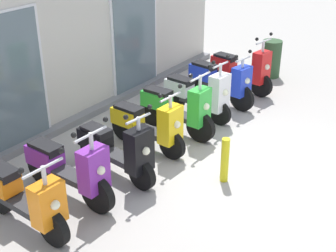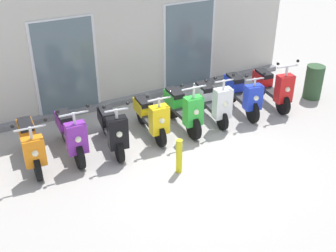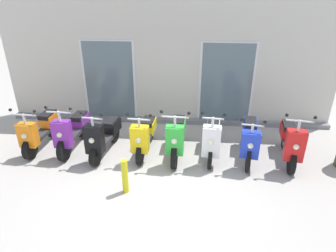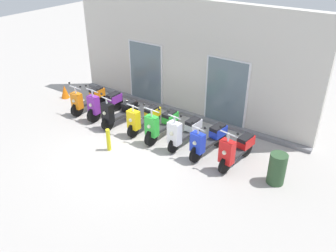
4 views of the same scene
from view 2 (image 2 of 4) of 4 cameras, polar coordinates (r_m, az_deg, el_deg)
name	(u,v)px [view 2 (image 2 of 4)]	position (r m, az deg, el deg)	size (l,w,h in m)	color
ground_plane	(192,155)	(8.71, 3.17, -3.86)	(40.00, 40.00, 0.00)	#A8A39E
storefront_facade	(127,25)	(10.43, -5.43, 13.30)	(9.03, 0.50, 3.92)	beige
scooter_orange	(31,144)	(8.57, -17.82, -2.28)	(0.63, 1.57, 1.20)	black
scooter_purple	(71,133)	(8.71, -12.81, -0.98)	(0.62, 1.65, 1.28)	black
scooter_black	(112,128)	(8.76, -7.44, -0.30)	(0.56, 1.56, 1.24)	black
scooter_yellow	(151,116)	(9.17, -2.30, 1.37)	(0.56, 1.53, 1.20)	black
scooter_green	(183,109)	(9.41, 2.03, 2.33)	(0.63, 1.59, 1.31)	black
scooter_white	(213,100)	(9.81, 5.98, 3.44)	(0.53, 1.52, 1.29)	black
scooter_blue	(242,93)	(10.26, 9.88, 4.36)	(0.59, 1.63, 1.19)	black
scooter_red	(273,87)	(10.76, 13.77, 5.10)	(0.62, 1.58, 1.32)	black
trash_bin	(314,82)	(11.47, 18.83, 5.57)	(0.45, 0.45, 0.86)	#2D4C2D
curb_bollard	(179,156)	(8.03, 1.49, -4.02)	(0.12, 0.12, 0.70)	yellow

